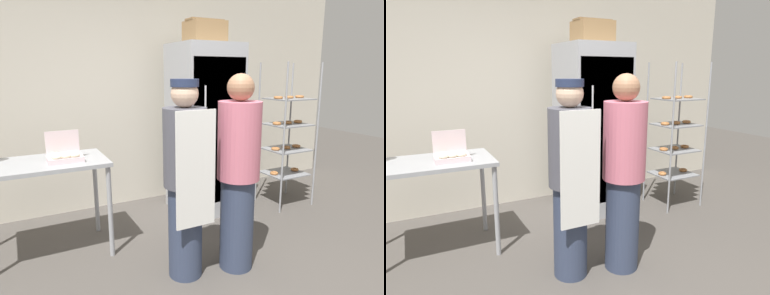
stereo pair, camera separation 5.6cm
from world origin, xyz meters
TOP-DOWN VIEW (x-y plane):
  - back_wall at (0.00, 2.40)m, footprint 6.40×0.12m
  - refrigerator at (0.61, 1.68)m, footprint 0.71×0.73m
  - baking_rack at (1.62, 1.36)m, footprint 0.56×0.50m
  - prep_counter at (-1.26, 1.38)m, footprint 1.18×0.66m
  - donut_box at (-1.03, 1.30)m, footprint 0.29×0.22m
  - cardboard_storage_box at (0.60, 1.67)m, footprint 0.42×0.34m
  - person_baker at (-0.24, 0.50)m, footprint 0.34×0.36m
  - person_customer at (0.20, 0.41)m, footprint 0.35×0.35m

SIDE VIEW (x-z plane):
  - prep_counter at x=-1.26m, z-range 0.34..1.24m
  - person_baker at x=-0.24m, z-range 0.03..1.65m
  - person_customer at x=0.20m, z-range 0.02..1.68m
  - baking_rack at x=1.62m, z-range 0.00..1.78m
  - donut_box at x=-1.03m, z-range 0.81..1.07m
  - refrigerator at x=0.61m, z-range 0.00..1.99m
  - back_wall at x=0.00m, z-range 0.00..2.94m
  - cardboard_storage_box at x=0.60m, z-range 1.98..2.24m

